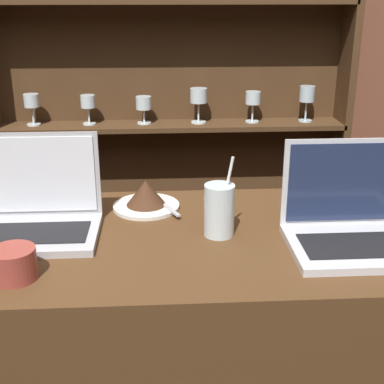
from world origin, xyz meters
name	(u,v)px	position (x,y,z in m)	size (l,w,h in m)	color
back_wall	(158,58)	(0.00, 1.45, 1.35)	(7.00, 0.06, 2.70)	brown
back_shelf	(175,135)	(0.07, 1.37, 1.03)	(1.49, 0.18, 1.97)	#472D19
laptop_near	(37,212)	(-0.30, 0.35, 1.11)	(0.30, 0.22, 0.24)	#ADADB2
laptop_far	(357,223)	(0.46, 0.24, 1.11)	(0.33, 0.23, 0.23)	silver
cake_plate	(146,197)	(-0.04, 0.49, 1.09)	(0.18, 0.18, 0.08)	silver
water_glass	(219,210)	(0.14, 0.30, 1.12)	(0.07, 0.07, 0.20)	silver
coffee_cup	(14,264)	(-0.30, 0.12, 1.09)	(0.09, 0.09, 0.07)	#993D33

